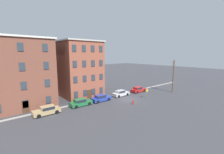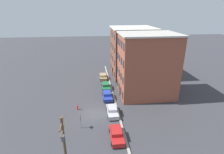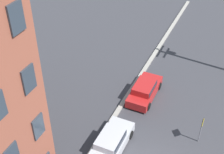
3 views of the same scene
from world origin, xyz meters
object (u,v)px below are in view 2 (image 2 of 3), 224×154
Objects in this scene: car_green at (106,86)px; utility_pole at (65,151)px; caution_sign at (80,119)px; fire_hydrant at (78,107)px; car_tan at (103,76)px; car_blue at (107,95)px; car_silver at (112,110)px; car_red at (116,134)px.

utility_pole is at bearing -13.99° from car_green.
caution_sign reaches higher than fire_hydrant.
car_tan reaches higher than fire_hydrant.
car_green is at bearing 1.58° from car_tan.
car_blue reaches higher than fire_hydrant.
car_tan is 31.60m from utility_pole.
car_tan is at bearing 158.55° from fire_hydrant.
fire_hydrant is at bearing -179.70° from utility_pole.
caution_sign is at bearing -20.23° from car_green.
utility_pole is (13.30, -6.26, 4.17)m from car_silver.
fire_hydrant is (-8.65, -6.16, -0.27)m from car_red.
caution_sign reaches higher than car_green.
car_red is 6.18m from caution_sign.
car_blue is at bearing 162.96° from utility_pole.
car_green and car_blue have the same top height.
utility_pole reaches higher than car_silver.
car_blue is 20.75m from utility_pole.
car_red is (23.82, 0.21, 0.00)m from car_tan.
car_tan is at bearing 166.22° from caution_sign.
car_silver is at bearing 2.80° from car_blue.
utility_pole is (10.02, -0.79, 3.35)m from caution_sign.
utility_pole reaches higher than car_tan.
car_tan and car_green have the same top height.
car_tan is 23.82m from car_red.
car_red is at bearing 138.80° from utility_pole.
car_red is at bearing 0.09° from car_green.
car_green and car_silver have the same top height.
utility_pole is (30.77, -5.88, 4.17)m from car_tan.
utility_pole reaches higher than car_green.
car_tan and car_silver have the same top height.
car_tan is 17.47m from car_silver.
car_blue is (4.87, -0.10, 0.00)m from car_green.
car_red is at bearing 0.49° from car_tan.
car_silver is at bearing 120.93° from caution_sign.
car_tan is 4.58× the size of fire_hydrant.
caution_sign reaches higher than car_red.
car_blue is at bearing 151.25° from caution_sign.
car_blue is 12.49m from car_red.
caution_sign is at bearing -120.19° from car_red.
car_green is 10.66m from fire_hydrant.
fire_hydrant is (-2.30, -6.34, -0.27)m from car_silver.
car_green is 15.24m from caution_sign.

